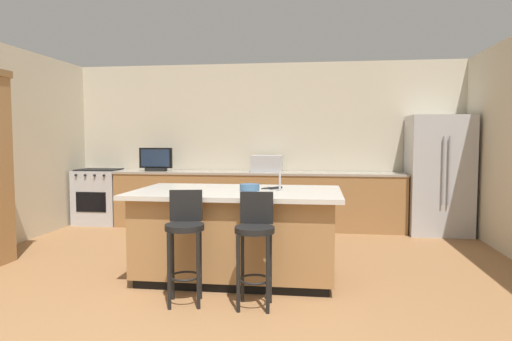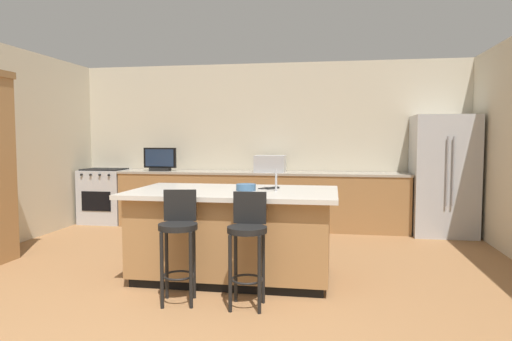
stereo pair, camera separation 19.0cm
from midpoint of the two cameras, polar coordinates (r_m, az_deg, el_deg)
wall_back at (r=7.67m, az=2.28°, el=3.27°), size 6.90×0.12×2.68m
counter_back at (r=7.37m, az=1.28°, el=-3.67°), size 4.64×0.62×0.91m
kitchen_island at (r=4.77m, az=-1.64°, el=-7.80°), size 2.11×1.23×0.91m
refrigerator at (r=7.37m, az=23.02°, el=-0.57°), size 0.89×0.79×1.78m
range_oven at (r=8.20m, az=-17.72°, el=-3.03°), size 0.73×0.63×0.93m
microwave at (r=7.29m, az=2.52°, el=0.86°), size 0.48×0.36×0.27m
tv_monitor at (r=7.68m, az=-11.22°, el=1.27°), size 0.55×0.16×0.38m
sink_faucet_back at (r=7.39m, az=2.80°, el=0.80°), size 0.02×0.02×0.24m
sink_faucet_island at (r=4.62m, az=3.70°, el=-1.21°), size 0.02×0.02×0.22m
bar_stool_left at (r=4.07m, az=-8.33°, el=-8.06°), size 0.34×0.36×0.98m
bar_stool_right at (r=3.93m, az=0.35°, el=-8.53°), size 0.34×0.34×0.98m
fruit_bowl at (r=4.65m, az=-0.10°, el=-2.11°), size 0.20×0.20×0.07m
cell_phone at (r=4.86m, az=2.19°, el=-2.21°), size 0.12×0.17×0.01m
tv_remote at (r=4.82m, az=3.20°, el=-2.19°), size 0.14×0.16×0.02m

